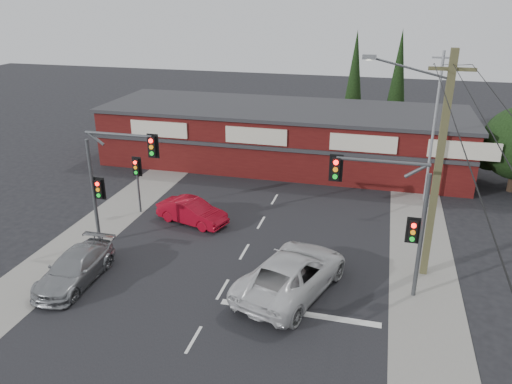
% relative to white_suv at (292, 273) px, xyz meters
% --- Properties ---
extents(ground, '(120.00, 120.00, 0.00)m').
position_rel_white_suv_xyz_m(ground, '(-2.92, -0.07, -0.87)').
color(ground, black).
rests_on(ground, ground).
extents(road_strip, '(14.00, 70.00, 0.01)m').
position_rel_white_suv_xyz_m(road_strip, '(-2.92, 4.93, -0.87)').
color(road_strip, black).
rests_on(road_strip, ground).
extents(verge_left, '(3.00, 70.00, 0.02)m').
position_rel_white_suv_xyz_m(verge_left, '(-11.42, 4.93, -0.86)').
color(verge_left, gray).
rests_on(verge_left, ground).
extents(verge_right, '(3.00, 70.00, 0.02)m').
position_rel_white_suv_xyz_m(verge_right, '(5.58, 4.93, -0.86)').
color(verge_right, gray).
rests_on(verge_right, ground).
extents(stop_line, '(6.50, 0.35, 0.01)m').
position_rel_white_suv_xyz_m(stop_line, '(0.58, -1.57, -0.86)').
color(stop_line, silver).
rests_on(stop_line, ground).
extents(white_suv, '(4.69, 6.86, 1.74)m').
position_rel_white_suv_xyz_m(white_suv, '(0.00, 0.00, 0.00)').
color(white_suv, silver).
rests_on(white_suv, ground).
extents(silver_suv, '(1.96, 4.70, 1.36)m').
position_rel_white_suv_xyz_m(silver_suv, '(-9.43, -1.70, -0.19)').
color(silver_suv, gray).
rests_on(silver_suv, ground).
extents(red_sedan, '(4.31, 2.53, 1.34)m').
position_rel_white_suv_xyz_m(red_sedan, '(-6.64, 5.32, -0.20)').
color(red_sedan, maroon).
rests_on(red_sedan, ground).
extents(lane_dashes, '(0.12, 29.41, 0.01)m').
position_rel_white_suv_xyz_m(lane_dashes, '(-2.92, -4.16, -0.86)').
color(lane_dashes, silver).
rests_on(lane_dashes, ground).
extents(shop_building, '(27.30, 8.40, 4.22)m').
position_rel_white_suv_xyz_m(shop_building, '(-3.92, 16.91, 1.26)').
color(shop_building, '#440D0D').
rests_on(shop_building, ground).
extents(conifer_near, '(1.80, 1.80, 9.25)m').
position_rel_white_suv_xyz_m(conifer_near, '(0.58, 23.93, 4.61)').
color(conifer_near, '#2D2116').
rests_on(conifer_near, ground).
extents(conifer_far, '(1.80, 1.80, 9.25)m').
position_rel_white_suv_xyz_m(conifer_far, '(4.08, 25.93, 4.61)').
color(conifer_far, '#2D2116').
rests_on(conifer_far, ground).
extents(traffic_mast_left, '(3.77, 0.27, 5.97)m').
position_rel_white_suv_xyz_m(traffic_mast_left, '(-9.35, 1.93, 3.06)').
color(traffic_mast_left, '#47494C').
rests_on(traffic_mast_left, ground).
extents(traffic_mast_right, '(3.96, 0.27, 5.97)m').
position_rel_white_suv_xyz_m(traffic_mast_right, '(3.94, 0.93, 3.07)').
color(traffic_mast_right, '#47494C').
rests_on(traffic_mast_right, ground).
extents(pedestal_signal, '(0.55, 0.27, 3.38)m').
position_rel_white_suv_xyz_m(pedestal_signal, '(-10.12, 5.94, 1.53)').
color(pedestal_signal, '#47494C').
rests_on(pedestal_signal, ground).
extents(utility_pole, '(4.38, 0.59, 10.00)m').
position_rel_white_suv_xyz_m(utility_pole, '(5.44, 2.92, 4.52)').
color(utility_pole, brown).
rests_on(utility_pole, ground).
extents(steel_pole, '(1.20, 0.16, 9.00)m').
position_rel_white_suv_xyz_m(steel_pole, '(6.08, 11.93, 3.83)').
color(steel_pole, gray).
rests_on(steel_pole, ground).
extents(power_lines, '(2.01, 29.00, 1.22)m').
position_rel_white_suv_xyz_m(power_lines, '(5.55, -2.54, 8.17)').
color(power_lines, black).
rests_on(power_lines, ground).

